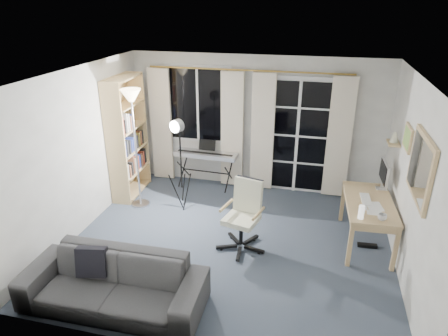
{
  "coord_description": "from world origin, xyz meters",
  "views": [
    {
      "loc": [
        1.08,
        -4.77,
        3.28
      ],
      "look_at": [
        -0.17,
        0.35,
        1.01
      ],
      "focal_mm": 32.0,
      "sensor_mm": 36.0,
      "label": 1
    }
  ],
  "objects_px": {
    "bookshelf": "(125,141)",
    "monitor": "(384,173)",
    "desk": "(369,207)",
    "torchiere_lamp": "(133,114)",
    "office_chair": "(245,208)",
    "keyboard_piano": "(206,155)",
    "studio_light": "(178,137)",
    "mug": "(382,216)",
    "sofa": "(112,276)"
  },
  "relations": [
    {
      "from": "bookshelf",
      "to": "desk",
      "type": "height_order",
      "value": "bookshelf"
    },
    {
      "from": "keyboard_piano",
      "to": "monitor",
      "type": "relative_size",
      "value": 2.4
    },
    {
      "from": "office_chair",
      "to": "sofa",
      "type": "relative_size",
      "value": 0.48
    },
    {
      "from": "torchiere_lamp",
      "to": "sofa",
      "type": "height_order",
      "value": "torchiere_lamp"
    },
    {
      "from": "monitor",
      "to": "desk",
      "type": "bearing_deg",
      "value": -116.59
    },
    {
      "from": "torchiere_lamp",
      "to": "desk",
      "type": "height_order",
      "value": "torchiere_lamp"
    },
    {
      "from": "monitor",
      "to": "mug",
      "type": "distance_m",
      "value": 0.98
    },
    {
      "from": "desk",
      "to": "mug",
      "type": "xyz_separation_m",
      "value": [
        0.1,
        -0.5,
        0.14
      ]
    },
    {
      "from": "studio_light",
      "to": "office_chair",
      "type": "xyz_separation_m",
      "value": [
        1.25,
        -0.83,
        -0.68
      ]
    },
    {
      "from": "torchiere_lamp",
      "to": "keyboard_piano",
      "type": "height_order",
      "value": "torchiere_lamp"
    },
    {
      "from": "bookshelf",
      "to": "monitor",
      "type": "distance_m",
      "value": 4.21
    },
    {
      "from": "bookshelf",
      "to": "monitor",
      "type": "relative_size",
      "value": 4.3
    },
    {
      "from": "desk",
      "to": "bookshelf",
      "type": "bearing_deg",
      "value": 167.2
    },
    {
      "from": "torchiere_lamp",
      "to": "mug",
      "type": "relative_size",
      "value": 17.97
    },
    {
      "from": "torchiere_lamp",
      "to": "monitor",
      "type": "bearing_deg",
      "value": 2.26
    },
    {
      "from": "studio_light",
      "to": "monitor",
      "type": "height_order",
      "value": "studio_light"
    },
    {
      "from": "studio_light",
      "to": "mug",
      "type": "xyz_separation_m",
      "value": [
        3.02,
        -0.89,
        -0.53
      ]
    },
    {
      "from": "mug",
      "to": "sofa",
      "type": "relative_size",
      "value": 0.05
    },
    {
      "from": "bookshelf",
      "to": "studio_light",
      "type": "xyz_separation_m",
      "value": [
        1.08,
        -0.31,
        0.26
      ]
    },
    {
      "from": "studio_light",
      "to": "monitor",
      "type": "distance_m",
      "value": 3.14
    },
    {
      "from": "torchiere_lamp",
      "to": "studio_light",
      "type": "relative_size",
      "value": 1.27
    },
    {
      "from": "studio_light",
      "to": "sofa",
      "type": "xyz_separation_m",
      "value": [
        0.04,
        -2.39,
        -0.85
      ]
    },
    {
      "from": "keyboard_piano",
      "to": "sofa",
      "type": "height_order",
      "value": "keyboard_piano"
    },
    {
      "from": "torchiere_lamp",
      "to": "office_chair",
      "type": "xyz_separation_m",
      "value": [
        1.95,
        -0.74,
        -1.02
      ]
    },
    {
      "from": "bookshelf",
      "to": "sofa",
      "type": "xyz_separation_m",
      "value": [
        1.12,
        -2.7,
        -0.59
      ]
    },
    {
      "from": "keyboard_piano",
      "to": "mug",
      "type": "height_order",
      "value": "keyboard_piano"
    },
    {
      "from": "torchiere_lamp",
      "to": "mug",
      "type": "xyz_separation_m",
      "value": [
        3.72,
        -0.8,
        -0.87
      ]
    },
    {
      "from": "bookshelf",
      "to": "office_chair",
      "type": "bearing_deg",
      "value": -28.61
    },
    {
      "from": "monitor",
      "to": "mug",
      "type": "bearing_deg",
      "value": -98.77
    },
    {
      "from": "monitor",
      "to": "torchiere_lamp",
      "type": "bearing_deg",
      "value": 179.31
    },
    {
      "from": "bookshelf",
      "to": "studio_light",
      "type": "distance_m",
      "value": 1.16
    },
    {
      "from": "desk",
      "to": "sofa",
      "type": "distance_m",
      "value": 3.52
    },
    {
      "from": "monitor",
      "to": "mug",
      "type": "relative_size",
      "value": 4.4
    },
    {
      "from": "desk",
      "to": "sofa",
      "type": "height_order",
      "value": "sofa"
    },
    {
      "from": "office_chair",
      "to": "keyboard_piano",
      "type": "bearing_deg",
      "value": 135.92
    },
    {
      "from": "monitor",
      "to": "sofa",
      "type": "xyz_separation_m",
      "value": [
        -3.08,
        -2.46,
        -0.53
      ]
    },
    {
      "from": "bookshelf",
      "to": "studio_light",
      "type": "height_order",
      "value": "bookshelf"
    },
    {
      "from": "mug",
      "to": "keyboard_piano",
      "type": "bearing_deg",
      "value": 148.39
    },
    {
      "from": "office_chair",
      "to": "monitor",
      "type": "height_order",
      "value": "monitor"
    },
    {
      "from": "keyboard_piano",
      "to": "studio_light",
      "type": "distance_m",
      "value": 1.07
    },
    {
      "from": "studio_light",
      "to": "monitor",
      "type": "bearing_deg",
      "value": 23.98
    },
    {
      "from": "torchiere_lamp",
      "to": "office_chair",
      "type": "height_order",
      "value": "torchiere_lamp"
    },
    {
      "from": "bookshelf",
      "to": "keyboard_piano",
      "type": "height_order",
      "value": "bookshelf"
    },
    {
      "from": "sofa",
      "to": "keyboard_piano",
      "type": "bearing_deg",
      "value": 86.37
    },
    {
      "from": "bookshelf",
      "to": "keyboard_piano",
      "type": "xyz_separation_m",
      "value": [
        1.28,
        0.54,
        -0.36
      ]
    },
    {
      "from": "office_chair",
      "to": "studio_light",
      "type": "bearing_deg",
      "value": 160.32
    },
    {
      "from": "desk",
      "to": "monitor",
      "type": "height_order",
      "value": "monitor"
    },
    {
      "from": "torchiere_lamp",
      "to": "studio_light",
      "type": "height_order",
      "value": "torchiere_lamp"
    },
    {
      "from": "studio_light",
      "to": "torchiere_lamp",
      "type": "bearing_deg",
      "value": -150.13
    },
    {
      "from": "bookshelf",
      "to": "monitor",
      "type": "xyz_separation_m",
      "value": [
        4.2,
        -0.25,
        -0.06
      ]
    }
  ]
}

